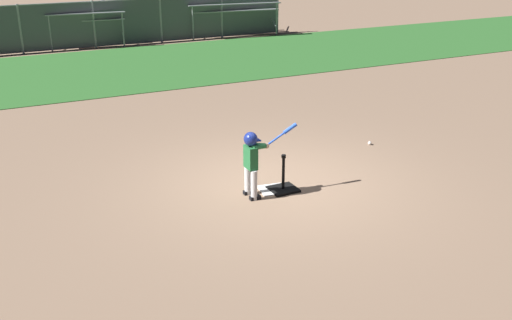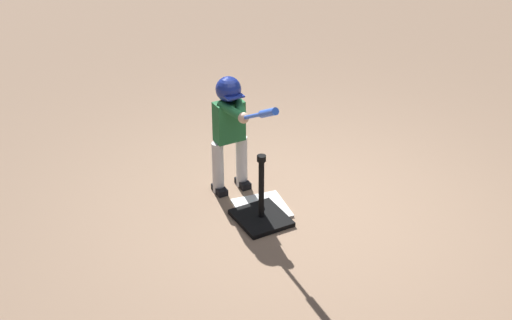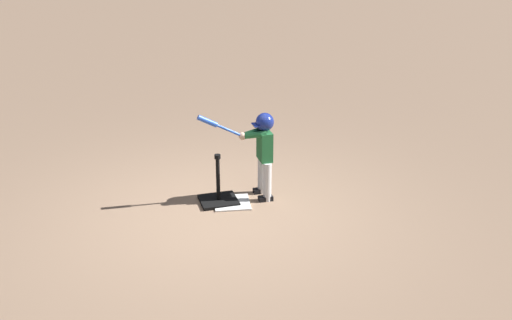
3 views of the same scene
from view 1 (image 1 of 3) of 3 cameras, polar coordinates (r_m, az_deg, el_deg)
name	(u,v)px [view 1 (image 1 of 3)]	position (r m, az deg, el deg)	size (l,w,h in m)	color
ground_plane	(278,182)	(10.34, 2.13, -2.13)	(90.00, 90.00, 0.00)	#93755B
grass_outfield_strip	(124,68)	(19.59, -12.49, 8.57)	(56.00, 6.75, 0.02)	#33702D
backstop_fence	(94,23)	(23.24, -15.19, 12.48)	(15.38, 0.08, 1.71)	#9E9EA3
home_plate	(273,189)	(10.02, 1.60, -2.82)	(0.44, 0.44, 0.02)	white
batting_tee	(283,186)	(9.99, 2.60, -2.49)	(0.46, 0.41, 0.63)	black
batter_child	(253,156)	(9.52, -0.32, 0.37)	(0.94, 0.35, 1.16)	silver
baseball	(370,143)	(12.34, 10.78, 1.60)	(0.07, 0.07, 0.07)	white
bleachers_right_center	(85,27)	(24.18, -15.99, 12.09)	(3.08, 2.85, 1.32)	#93969E
bleachers_left_center	(227,17)	(25.72, -2.73, 13.41)	(4.11, 3.04, 1.38)	#93969E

